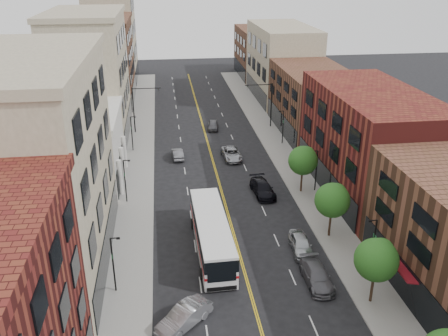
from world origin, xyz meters
name	(u,v)px	position (x,y,z in m)	size (l,w,h in m)	color
sidewalk_left	(139,164)	(-10.00, 35.00, 0.07)	(4.00, 110.00, 0.15)	gray
sidewalk_right	(284,156)	(10.00, 35.00, 0.07)	(4.00, 110.00, 0.15)	gray
bldg_l_tanoffice	(38,172)	(-17.00, 13.00, 9.00)	(10.00, 22.00, 18.00)	gray
bldg_l_white	(78,150)	(-17.00, 31.00, 4.00)	(10.00, 14.00, 8.00)	silver
bldg_l_far_a	(91,78)	(-17.00, 48.00, 9.00)	(10.00, 20.00, 18.00)	gray
bldg_l_far_b	(105,62)	(-17.00, 68.00, 7.50)	(10.00, 20.00, 15.00)	brown
bldg_l_far_c	(112,35)	(-17.00, 86.00, 10.00)	(10.00, 16.00, 20.00)	gray
bldg_r_mid	(369,142)	(17.00, 24.00, 6.00)	(10.00, 22.00, 12.00)	#5C1A18
bldg_r_far_a	(313,101)	(17.00, 45.00, 5.00)	(10.00, 20.00, 10.00)	brown
bldg_r_far_b	(282,62)	(17.00, 66.00, 7.00)	(10.00, 22.00, 14.00)	gray
bldg_r_far_c	(261,52)	(17.00, 86.00, 5.50)	(10.00, 18.00, 11.00)	brown
tree_r_1	(377,258)	(9.39, 4.07, 4.13)	(3.40, 3.40, 5.59)	black
tree_r_2	(333,199)	(9.39, 14.07, 4.13)	(3.40, 3.40, 5.59)	black
tree_r_3	(304,160)	(9.39, 24.07, 4.13)	(3.40, 3.40, 5.59)	black
lamp_l_1	(113,262)	(-10.95, 8.00, 2.97)	(0.81, 0.55, 5.05)	black
lamp_l_2	(125,179)	(-10.95, 24.00, 2.97)	(0.81, 0.55, 5.05)	black
lamp_l_3	(132,132)	(-10.95, 40.00, 2.97)	(0.81, 0.55, 5.05)	black
lamp_r_1	(373,242)	(10.95, 8.00, 2.97)	(0.81, 0.55, 5.05)	black
lamp_r_2	(316,168)	(10.95, 24.00, 2.97)	(0.81, 0.55, 5.05)	black
lamp_r_3	(283,125)	(10.95, 40.00, 2.97)	(0.81, 0.55, 5.05)	black
signal_mast_left	(138,104)	(-10.27, 48.00, 4.65)	(4.49, 0.18, 7.20)	black
signal_mast_right	(267,100)	(10.27, 48.00, 4.65)	(4.49, 0.18, 7.20)	black
city_bus	(212,232)	(-2.48, 13.11, 1.94)	(3.35, 13.06, 3.34)	white
car_angle_b	(184,317)	(-5.60, 3.32, 0.79)	(1.66, 4.77, 1.57)	#B3B5BB
car_parked_mid	(317,276)	(5.80, 6.97, 0.73)	(2.03, 5.00, 1.45)	#525157
car_parked_far	(301,244)	(5.80, 11.83, 0.77)	(1.82, 4.51, 1.54)	#AAAEB2
car_lane_behind	(178,154)	(-4.73, 36.41, 0.66)	(1.40, 4.02, 1.32)	#505055
car_lane_a	(263,188)	(4.67, 24.00, 0.77)	(2.16, 5.32, 1.54)	black
car_lane_b	(232,154)	(2.66, 35.31, 0.72)	(2.38, 5.17, 1.44)	#97999E
car_lane_c	(213,125)	(1.50, 48.19, 0.69)	(1.63, 4.06, 1.38)	#4E4E53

